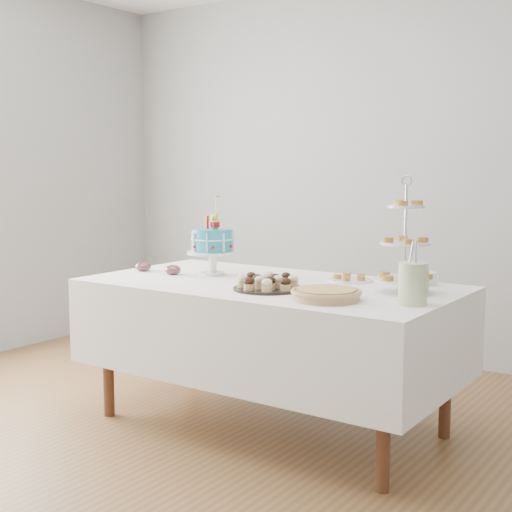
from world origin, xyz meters
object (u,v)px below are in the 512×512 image
Objects in this scene: cupcake_tray at (268,282)px; jam_bowl_a at (173,270)px; tiered_stand at (405,244)px; birthday_cake at (213,254)px; plate_stack at (421,278)px; jam_bowl_b at (143,267)px; table at (270,326)px; pastry_plate at (350,278)px; utensil_pitcher at (413,282)px; pie at (326,294)px.

cupcake_tray is 0.72m from jam_bowl_a.
tiered_stand is 6.06× the size of jam_bowl_a.
birthday_cake is 1.13m from plate_stack.
cupcake_tray is 3.67× the size of jam_bowl_b.
jam_bowl_a is at bearing -159.71° from plate_stack.
tiered_stand reaches higher than table.
pastry_plate is 0.68m from utensil_pitcher.
tiered_stand reaches higher than cupcake_tray.
birthday_cake is at bearing 170.91° from utensil_pitcher.
jam_bowl_a is 0.33× the size of utensil_pitcher.
jam_bowl_b is (-1.53, -0.18, -0.21)m from tiered_stand.
birthday_cake reaches higher than plate_stack.
utensil_pitcher is (0.73, 0.04, 0.06)m from cupcake_tray.
tiered_stand is 0.35m from plate_stack.
table is at bearing -148.80° from plate_stack.
plate_stack is (1.07, 0.35, -0.09)m from birthday_cake.
jam_bowl_a is (-0.92, -0.35, 0.01)m from pastry_plate.
cupcake_tray is 3.71× the size of jam_bowl_a.
pastry_plate is 0.83× the size of utensil_pitcher.
utensil_pitcher is at bearing 17.99° from pie.
birthday_cake is at bearing 30.78° from jam_bowl_a.
pie is at bearing 2.41° from birthday_cake.
birthday_cake is at bearing -161.96° from pastry_plate.
plate_stack is at bearing 107.83° from utensil_pitcher.
birthday_cake is 1.56× the size of utensil_pitcher.
table is at bearing 14.95° from birthday_cake.
pastry_plate is 0.99m from jam_bowl_a.
birthday_cake is 4.71× the size of jam_bowl_b.
table is 0.54m from birthday_cake.
pie is at bearing -10.03° from jam_bowl_a.
jam_bowl_a is at bearing 170.98° from cupcake_tray.
jam_bowl_a is (-0.72, 0.11, -0.01)m from cupcake_tray.
plate_stack is 1.35m from jam_bowl_a.
pie is (0.48, -0.26, 0.26)m from table.
tiered_stand is at bearing -84.31° from plate_stack.
table is at bearing 151.46° from pie.
cupcake_tray is (0.11, -0.18, 0.27)m from table.
utensil_pitcher reaches higher than table.
pastry_plate is at bearing 65.85° from cupcake_tray.
jam_bowl_b is (-1.50, -0.46, -0.01)m from plate_stack.
cupcake_tray reaches higher than pastry_plate.
jam_bowl_b is (-0.23, 0.01, 0.00)m from jam_bowl_a.
cupcake_tray is at bearing -152.36° from tiered_stand.
birthday_cake is 0.78m from pastry_plate.
jam_bowl_b is at bearing -163.41° from pastry_plate.
pie is at bearing -73.66° from pastry_plate.
pie is (0.89, -0.31, -0.09)m from birthday_cake.
birthday_cake is at bearing 156.34° from cupcake_tray.
pie is 1.10m from jam_bowl_a.
birthday_cake reaches higher than pastry_plate.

